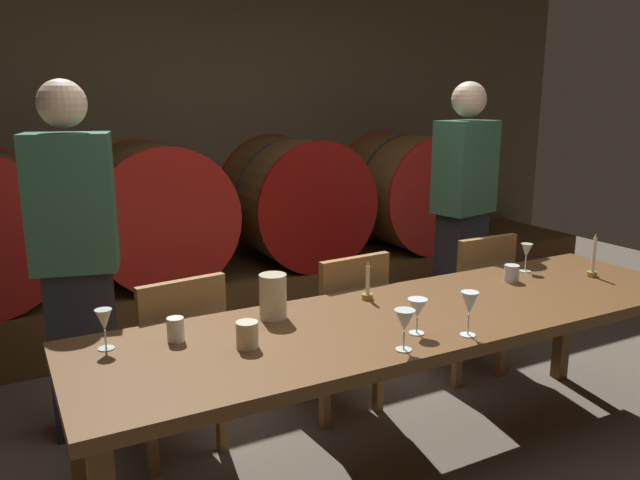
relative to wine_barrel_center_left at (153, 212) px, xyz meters
The scene contains 23 objects.
ground_plane 2.45m from the wine_barrel_center_left, 75.96° to the right, with size 9.34×9.34×0.00m, color brown.
back_wall 1.00m from the wine_barrel_center_left, 44.72° to the left, with size 7.18×0.24×2.97m, color brown.
barrel_shelf 0.87m from the wine_barrel_center_left, ahead, with size 6.47×0.90×0.39m, color brown.
wine_barrel_center_left is the anchor object (origin of this frame).
wine_barrel_center_right 1.09m from the wine_barrel_center_left, ahead, with size 0.97×0.88×0.97m.
wine_barrel_far_right 2.16m from the wine_barrel_center_left, ahead, with size 0.97×0.88×0.97m.
dining_table 2.32m from the wine_barrel_center_left, 75.73° to the right, with size 2.86×0.79×0.75m.
chair_left 1.70m from the wine_barrel_center_left, 100.70° to the right, with size 0.45×0.45×0.88m.
chair_center 1.78m from the wine_barrel_center_left, 71.18° to the right, with size 0.43×0.43×0.88m.
chair_right 2.22m from the wine_barrel_center_left, 48.11° to the right, with size 0.40×0.40×0.88m.
guest_left 1.39m from the wine_barrel_center_left, 118.06° to the right, with size 0.43×0.32×1.73m.
guest_right 2.10m from the wine_barrel_center_left, 37.09° to the right, with size 0.42×0.32×1.74m.
candle_left 2.06m from the wine_barrel_center_left, 76.22° to the right, with size 0.05×0.05×0.18m.
candle_right 2.81m from the wine_barrel_center_left, 52.61° to the right, with size 0.05×0.05×0.23m.
pitcher 2.02m from the wine_barrel_center_left, 89.67° to the right, with size 0.11×0.11×0.19m.
wine_glass_far_left 2.13m from the wine_barrel_center_left, 108.08° to the right, with size 0.06×0.06×0.15m.
wine_glass_left 2.57m from the wine_barrel_center_left, 83.43° to the right, with size 0.08×0.08×0.15m.
wine_glass_center 2.48m from the wine_barrel_center_left, 79.93° to the right, with size 0.08×0.08×0.14m.
wine_glass_right 2.62m from the wine_barrel_center_left, 76.85° to the right, with size 0.07×0.07×0.18m.
wine_glass_far_right 2.49m from the wine_barrel_center_left, 53.70° to the right, with size 0.06×0.06×0.15m.
cup_left 2.12m from the wine_barrel_center_left, 101.32° to the right, with size 0.06×0.06×0.09m, color white.
cup_center 2.27m from the wine_barrel_center_left, 95.05° to the right, with size 0.08×0.08×0.10m, color beige.
cup_right 2.46m from the wine_barrel_center_left, 58.75° to the right, with size 0.07×0.07×0.08m, color silver.
Camera 1 is at (-1.52, -2.03, 1.65)m, focal length 34.60 mm.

